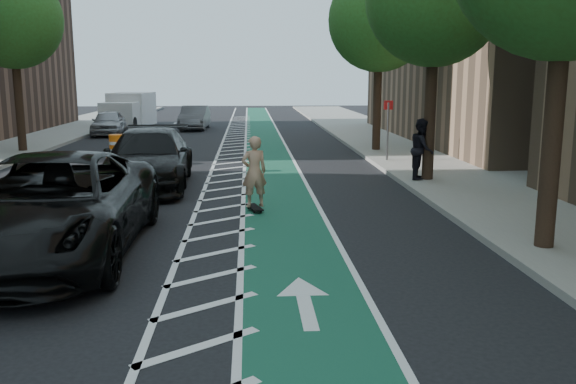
{
  "coord_description": "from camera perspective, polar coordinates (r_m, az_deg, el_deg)",
  "views": [
    {
      "loc": [
        2.18,
        -11.52,
        3.42
      ],
      "look_at": [
        2.96,
        0.58,
        1.1
      ],
      "focal_mm": 38.0,
      "sensor_mm": 36.0,
      "label": 1
    }
  ],
  "objects": [
    {
      "name": "suv_far",
      "position": [
        19.44,
        -12.91,
        3.07
      ],
      "size": [
        2.72,
        6.22,
        1.78
      ],
      "primitive_type": "imported",
      "rotation": [
        0.0,
        0.0,
        0.04
      ],
      "color": "black",
      "rests_on": "ground"
    },
    {
      "name": "sign_post",
      "position": [
        24.22,
        9.32,
        5.79
      ],
      "size": [
        0.35,
        0.08,
        2.47
      ],
      "color": "#4C4C4C",
      "rests_on": "ground"
    },
    {
      "name": "car_silver",
      "position": [
        37.28,
        -16.44,
        6.25
      ],
      "size": [
        2.08,
        4.41,
        1.46
      ],
      "primitive_type": "imported",
      "rotation": [
        0.0,
        0.0,
        0.09
      ],
      "color": "#9E9EA4",
      "rests_on": "ground"
    },
    {
      "name": "barrel_a",
      "position": [
        20.59,
        -15.93,
        1.95
      ],
      "size": [
        0.61,
        0.61,
        0.83
      ],
      "color": "orange",
      "rests_on": "ground"
    },
    {
      "name": "box_truck",
      "position": [
        43.75,
        -14.65,
        7.36
      ],
      "size": [
        3.01,
        5.67,
        2.26
      ],
      "rotation": [
        0.0,
        0.0,
        -0.12
      ],
      "color": "silver",
      "rests_on": "ground"
    },
    {
      "name": "tree_r_d",
      "position": [
        28.2,
        8.34,
        15.5
      ],
      "size": [
        4.2,
        4.2,
        7.9
      ],
      "color": "#382619",
      "rests_on": "ground"
    },
    {
      "name": "curb_right",
      "position": [
        22.31,
        8.98,
        2.09
      ],
      "size": [
        0.12,
        90.0,
        0.16
      ],
      "primitive_type": "cube",
      "color": "gray",
      "rests_on": "ground"
    },
    {
      "name": "skateboarder",
      "position": [
        15.49,
        -3.19,
        1.91
      ],
      "size": [
        0.75,
        0.59,
        1.81
      ],
      "primitive_type": "imported",
      "rotation": [
        0.0,
        0.0,
        3.4
      ],
      "color": "tan",
      "rests_on": "skateboard"
    },
    {
      "name": "car_grey",
      "position": [
        40.15,
        -8.72,
        6.89
      ],
      "size": [
        1.77,
        4.65,
        1.51
      ],
      "primitive_type": "imported",
      "rotation": [
        0.0,
        0.0,
        -0.04
      ],
      "color": "#5C5C61",
      "rests_on": "ground"
    },
    {
      "name": "barrel_c",
      "position": [
        26.78,
        -15.78,
        4.08
      ],
      "size": [
        0.72,
        0.72,
        0.99
      ],
      "color": "orange",
      "rests_on": "ground"
    },
    {
      "name": "tree_l_d",
      "position": [
        29.4,
        -24.54,
        14.47
      ],
      "size": [
        4.2,
        4.2,
        7.9
      ],
      "color": "#382619",
      "rests_on": "ground"
    },
    {
      "name": "buffer_strip",
      "position": [
        21.8,
        -5.42,
        1.76
      ],
      "size": [
        1.4,
        90.0,
        0.01
      ],
      "primitive_type": "cube",
      "color": "silver",
      "rests_on": "ground"
    },
    {
      "name": "suv_near",
      "position": [
        12.42,
        -21.29,
        -1.27
      ],
      "size": [
        3.26,
        7.02,
        1.95
      ],
      "primitive_type": "imported",
      "rotation": [
        0.0,
        0.0,
        0.01
      ],
      "color": "black",
      "rests_on": "ground"
    },
    {
      "name": "ground",
      "position": [
        12.21,
        -13.88,
        -5.75
      ],
      "size": [
        120.0,
        120.0,
        0.0
      ],
      "primitive_type": "plane",
      "color": "black",
      "rests_on": "ground"
    },
    {
      "name": "skateboard",
      "position": [
        15.66,
        -3.15,
        -1.44
      ],
      "size": [
        0.46,
        0.9,
        0.12
      ],
      "rotation": [
        0.0,
        0.0,
        0.26
      ],
      "color": "black",
      "rests_on": "ground"
    },
    {
      "name": "sidewalk_right",
      "position": [
        22.97,
        14.96,
        2.09
      ],
      "size": [
        5.0,
        90.0,
        0.15
      ],
      "primitive_type": "cube",
      "color": "gray",
      "rests_on": "ground"
    },
    {
      "name": "bike_lane",
      "position": [
        21.8,
        -1.48,
        1.81
      ],
      "size": [
        2.0,
        90.0,
        0.01
      ],
      "primitive_type": "cube",
      "color": "#16503C",
      "rests_on": "ground"
    },
    {
      "name": "pedestrian",
      "position": [
        19.96,
        12.44,
        3.96
      ],
      "size": [
        1.01,
        1.14,
        1.94
      ],
      "primitive_type": "imported",
      "rotation": [
        0.0,
        0.0,
        1.22
      ],
      "color": "black",
      "rests_on": "sidewalk_right"
    },
    {
      "name": "barrel_b",
      "position": [
        24.54,
        -13.01,
        3.6
      ],
      "size": [
        0.7,
        0.7,
        0.95
      ],
      "color": "orange",
      "rests_on": "ground"
    }
  ]
}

